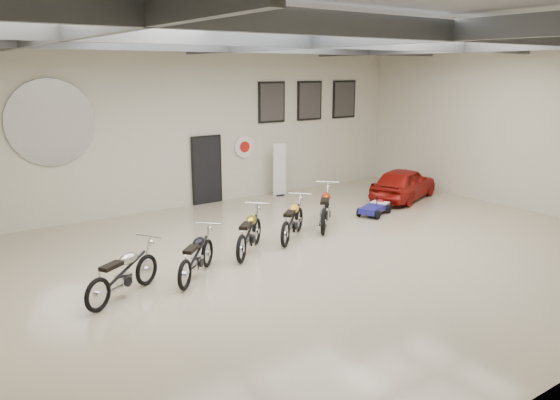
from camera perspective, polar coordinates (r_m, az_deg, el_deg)
floor at (r=12.51m, az=3.17°, el=-5.96°), size 16.00×12.00×0.01m
ceiling at (r=11.83m, az=3.50°, el=17.53°), size 16.00×12.00×0.01m
back_wall at (r=17.00m, az=-9.42°, el=7.70°), size 16.00×0.02×5.00m
right_wall at (r=17.98m, az=23.93°, el=7.04°), size 0.02×12.00×5.00m
ceiling_beams at (r=11.82m, az=3.48°, el=16.32°), size 15.80×11.80×0.32m
door at (r=17.38m, az=-7.68°, el=3.05°), size 0.92×0.08×2.10m
logo_plaque at (r=15.62m, az=-22.80°, el=7.45°), size 2.30×0.06×1.16m
poster_left at (r=18.42m, az=-0.88°, el=10.18°), size 1.05×0.08×1.35m
poster_mid at (r=19.36m, az=3.10°, el=10.32°), size 1.05×0.08×1.35m
poster_right at (r=20.38m, az=6.71°, el=10.41°), size 1.05×0.08×1.35m
oil_sign at (r=17.95m, az=-3.76°, el=5.58°), size 0.72×0.10×0.72m
banner_stand at (r=18.30m, az=-0.06°, el=3.23°), size 0.50×0.23×1.81m
motorcycle_silver at (r=10.61m, az=-16.10°, el=-7.25°), size 1.97×1.49×1.00m
motorcycle_black at (r=11.28m, az=-8.74°, el=-5.68°), size 1.76×1.70×0.97m
motorcycle_gold at (r=12.64m, az=-3.24°, el=-3.30°), size 1.86×1.81×1.03m
motorcycle_yellow at (r=13.66m, az=1.30°, el=-2.01°), size 1.91×1.72×1.02m
motorcycle_red at (r=14.75m, az=4.77°, el=-0.73°), size 1.93×1.99×1.10m
go_kart at (r=16.32m, az=10.01°, el=-0.53°), size 1.60×1.15×0.53m
vintage_car at (r=18.27m, az=12.79°, el=1.70°), size 2.28×3.39×1.07m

